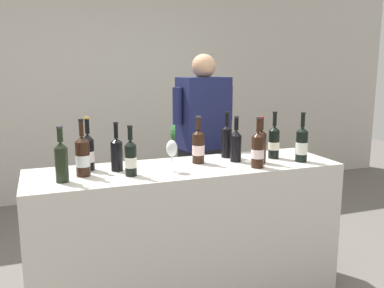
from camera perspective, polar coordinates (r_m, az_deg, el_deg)
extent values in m
cube|color=beige|center=(5.17, -10.50, 8.33)|extent=(8.00, 0.10, 2.80)
cube|color=beige|center=(2.87, -0.69, -12.41)|extent=(2.05, 0.59, 0.95)
cylinder|color=black|center=(2.99, 4.80, 0.13)|extent=(0.07, 0.07, 0.21)
cone|color=black|center=(2.97, 4.83, 2.34)|extent=(0.07, 0.07, 0.03)
cylinder|color=black|center=(2.97, 4.85, 3.41)|extent=(0.03, 0.03, 0.09)
cylinder|color=black|center=(2.96, 4.87, 4.35)|extent=(0.03, 0.03, 0.01)
cylinder|color=black|center=(2.80, 0.88, -0.62)|extent=(0.08, 0.08, 0.20)
cone|color=black|center=(2.78, 0.89, 1.71)|extent=(0.08, 0.08, 0.03)
cylinder|color=black|center=(2.77, 0.89, 2.80)|extent=(0.03, 0.03, 0.08)
cylinder|color=#333338|center=(2.77, 0.89, 3.75)|extent=(0.04, 0.04, 0.01)
cylinder|color=beige|center=(2.80, 0.88, -0.82)|extent=(0.08, 0.08, 0.07)
cylinder|color=black|center=(2.51, -8.44, -2.30)|extent=(0.07, 0.07, 0.18)
cone|color=black|center=(2.49, -8.51, 0.16)|extent=(0.07, 0.07, 0.03)
cylinder|color=black|center=(2.48, -8.54, 1.41)|extent=(0.03, 0.03, 0.08)
cylinder|color=black|center=(2.47, -8.57, 2.41)|extent=(0.03, 0.03, 0.01)
cylinder|color=silver|center=(2.51, -8.43, -2.51)|extent=(0.07, 0.07, 0.06)
cylinder|color=black|center=(2.85, 9.46, -0.60)|extent=(0.07, 0.07, 0.20)
cone|color=black|center=(2.83, 9.53, 1.68)|extent=(0.07, 0.07, 0.03)
cylinder|color=black|center=(2.82, 9.56, 2.74)|extent=(0.03, 0.03, 0.08)
cylinder|color=maroon|center=(2.81, 9.59, 3.64)|extent=(0.04, 0.04, 0.01)
cylinder|color=black|center=(2.70, -14.10, -1.48)|extent=(0.07, 0.07, 0.20)
cone|color=black|center=(2.67, -14.21, 0.98)|extent=(0.07, 0.07, 0.04)
cylinder|color=black|center=(2.66, -14.28, 2.38)|extent=(0.03, 0.03, 0.09)
cylinder|color=#B79333|center=(2.66, -14.33, 3.51)|extent=(0.03, 0.03, 0.01)
cylinder|color=silver|center=(2.70, -14.09, -1.68)|extent=(0.07, 0.07, 0.07)
cylinder|color=black|center=(3.01, 11.23, -0.04)|extent=(0.08, 0.08, 0.20)
cone|color=black|center=(2.99, 11.31, 2.13)|extent=(0.08, 0.08, 0.03)
cylinder|color=black|center=(2.98, 11.35, 3.29)|extent=(0.03, 0.03, 0.09)
cylinder|color=black|center=(2.98, 11.39, 4.28)|extent=(0.03, 0.03, 0.01)
cylinder|color=#EFE6CB|center=(3.01, 11.22, -0.23)|extent=(0.08, 0.08, 0.06)
cylinder|color=black|center=(2.56, -14.83, -2.02)|extent=(0.08, 0.08, 0.21)
cone|color=black|center=(2.53, -14.96, 0.67)|extent=(0.08, 0.08, 0.03)
cylinder|color=black|center=(2.52, -15.03, 2.06)|extent=(0.03, 0.03, 0.09)
cylinder|color=black|center=(2.52, -15.09, 3.21)|extent=(0.03, 0.03, 0.01)
cylinder|color=silver|center=(2.56, -14.82, -2.25)|extent=(0.09, 0.09, 0.07)
cylinder|color=black|center=(2.46, -17.54, -2.79)|extent=(0.07, 0.07, 0.20)
cone|color=black|center=(2.44, -17.69, -0.12)|extent=(0.07, 0.07, 0.04)
cylinder|color=black|center=(2.43, -17.77, 1.19)|extent=(0.03, 0.03, 0.08)
cylinder|color=#333338|center=(2.42, -17.83, 2.23)|extent=(0.04, 0.04, 0.01)
cylinder|color=black|center=(2.71, 9.05, -1.10)|extent=(0.08, 0.08, 0.21)
cone|color=black|center=(2.69, 9.13, 1.36)|extent=(0.08, 0.08, 0.03)
cylinder|color=black|center=(2.68, 9.16, 2.57)|extent=(0.03, 0.03, 0.08)
cylinder|color=#333338|center=(2.68, 9.19, 3.59)|extent=(0.03, 0.03, 0.01)
cylinder|color=silver|center=(2.72, 9.05, -1.32)|extent=(0.08, 0.08, 0.06)
cylinder|color=black|center=(2.94, 14.89, -0.34)|extent=(0.08, 0.08, 0.21)
cone|color=black|center=(2.92, 15.00, 1.96)|extent=(0.08, 0.08, 0.03)
cylinder|color=black|center=(2.91, 15.06, 3.12)|extent=(0.03, 0.03, 0.09)
cylinder|color=black|center=(2.91, 15.11, 4.12)|extent=(0.03, 0.03, 0.01)
cylinder|color=silver|center=(2.94, 14.88, -0.54)|extent=(0.08, 0.08, 0.08)
cylinder|color=black|center=(2.87, 6.08, -0.63)|extent=(0.08, 0.08, 0.18)
cone|color=black|center=(2.85, 6.12, 1.53)|extent=(0.08, 0.08, 0.04)
cylinder|color=black|center=(2.84, 6.14, 2.78)|extent=(0.03, 0.03, 0.09)
cylinder|color=#333338|center=(2.83, 6.16, 3.77)|extent=(0.03, 0.03, 0.01)
cylinder|color=black|center=(2.64, -10.34, -1.69)|extent=(0.07, 0.07, 0.18)
cone|color=black|center=(2.62, -10.42, 0.55)|extent=(0.07, 0.07, 0.03)
cylinder|color=black|center=(2.61, -10.46, 1.78)|extent=(0.03, 0.03, 0.09)
cylinder|color=black|center=(2.61, -10.50, 2.86)|extent=(0.03, 0.03, 0.01)
cylinder|color=silver|center=(2.60, -2.77, -3.76)|extent=(0.07, 0.07, 0.00)
cylinder|color=silver|center=(2.59, -2.78, -2.65)|extent=(0.01, 0.01, 0.10)
ellipsoid|color=silver|center=(2.57, -2.80, -0.58)|extent=(0.07, 0.07, 0.10)
ellipsoid|color=maroon|center=(2.57, -2.80, -0.97)|extent=(0.05, 0.05, 0.04)
cube|color=black|center=(3.60, 1.53, -7.76)|extent=(0.40, 0.30, 0.93)
cube|color=#191E47|center=(3.43, 1.60, 4.30)|extent=(0.44, 0.31, 0.59)
sphere|color=tan|center=(3.41, 1.63, 10.69)|extent=(0.20, 0.20, 0.20)
cylinder|color=#191E47|center=(3.56, 4.97, 5.63)|extent=(0.08, 0.08, 0.30)
cylinder|color=#191E47|center=(3.31, -2.02, 5.27)|extent=(0.08, 0.08, 0.30)
cylinder|color=brown|center=(4.35, -0.28, -8.85)|extent=(0.31, 0.31, 0.29)
sphere|color=#2D6B33|center=(4.03, 0.50, 2.00)|extent=(0.35, 0.35, 0.35)
sphere|color=#2D6B33|center=(4.25, 1.11, -1.44)|extent=(0.42, 0.42, 0.42)
sphere|color=#2D6B33|center=(4.22, -1.05, 1.56)|extent=(0.29, 0.29, 0.29)
sphere|color=#2D6B33|center=(4.15, 1.01, -2.08)|extent=(0.44, 0.44, 0.44)
cylinder|color=#4C3823|center=(4.22, -0.28, -3.14)|extent=(0.05, 0.05, 0.60)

